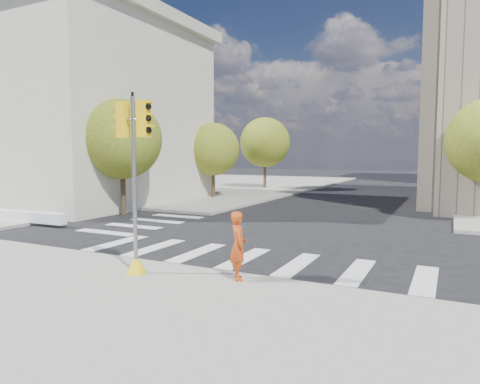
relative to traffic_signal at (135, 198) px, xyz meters
The scene contains 11 objects.
ground 6.04m from the traffic_signal, 71.96° to the left, with size 160.00×160.00×0.00m, color black.
sidewalk_far_left 36.34m from the traffic_signal, 120.23° to the left, with size 28.00×40.00×0.15m, color gray.
classical_building 23.01m from the traffic_signal, 143.85° to the left, with size 19.00×15.00×12.70m.
tree_lw_near 12.96m from the traffic_signal, 133.17° to the left, with size 4.40×4.40×6.41m.
tree_lw_mid 21.29m from the traffic_signal, 114.37° to the left, with size 4.00×4.00×5.77m.
tree_lw_far 30.71m from the traffic_signal, 106.63° to the left, with size 4.80×4.80×6.95m.
tree_re_mid 28.94m from the traffic_signal, 71.33° to the left, with size 4.60×4.60×6.66m.
tree_re_far 40.44m from the traffic_signal, 76.78° to the left, with size 4.00×4.00×5.88m.
traffic_signal is the anchor object (origin of this frame).
photographer 3.07m from the traffic_signal, 15.17° to the left, with size 0.65×0.42×1.77m, color #C34012.
planter_wall 12.33m from the traffic_signal, 157.43° to the left, with size 6.00×0.40×0.50m, color white.
Camera 1 is at (5.85, -14.26, 3.36)m, focal length 32.00 mm.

